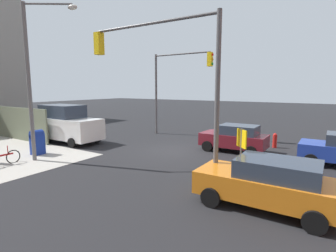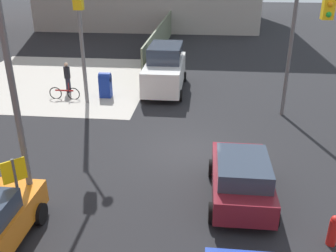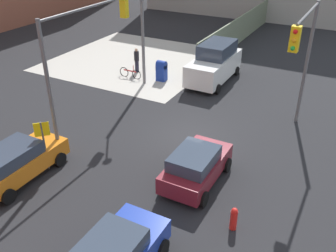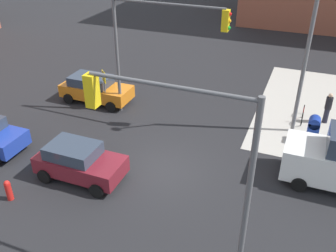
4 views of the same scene
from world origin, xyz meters
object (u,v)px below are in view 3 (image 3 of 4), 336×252
at_px(traffic_signal_nw_corner, 83,48).
at_px(street_lamp_corner, 142,15).
at_px(bicycle_leaning_on_fence, 130,73).
at_px(fire_hydrant, 234,218).
at_px(van_white_delivery, 215,63).
at_px(mailbox_blue, 162,70).
at_px(traffic_signal_se_corner, 304,50).
at_px(pedestrian_crossing, 137,60).
at_px(coupe_orange, 17,162).
at_px(coupe_maroon, 196,166).

relative_size(traffic_signal_nw_corner, street_lamp_corner, 0.81).
bearing_deg(bicycle_leaning_on_fence, fire_hydrant, -132.93).
height_order(traffic_signal_nw_corner, van_white_delivery, traffic_signal_nw_corner).
bearing_deg(street_lamp_corner, bicycle_leaning_on_fence, 66.22).
bearing_deg(traffic_signal_nw_corner, bicycle_leaning_on_fence, 19.35).
distance_m(traffic_signal_nw_corner, mailbox_blue, 9.17).
xyz_separation_m(traffic_signal_se_corner, fire_hydrant, (-7.57, 0.30, -4.12)).
height_order(traffic_signal_nw_corner, bicycle_leaning_on_fence, traffic_signal_nw_corner).
height_order(traffic_signal_se_corner, mailbox_blue, traffic_signal_se_corner).
height_order(street_lamp_corner, van_white_delivery, street_lamp_corner).
distance_m(traffic_signal_nw_corner, van_white_delivery, 10.86).
bearing_deg(fire_hydrant, pedestrian_crossing, 44.51).
xyz_separation_m(coupe_orange, bicycle_leaning_on_fence, (12.09, 2.20, -0.50)).
height_order(street_lamp_corner, coupe_orange, street_lamp_corner).
height_order(traffic_signal_nw_corner, coupe_maroon, traffic_signal_nw_corner).
relative_size(mailbox_blue, pedestrian_crossing, 0.80).
relative_size(fire_hydrant, pedestrian_crossing, 0.53).
height_order(fire_hydrant, coupe_orange, coupe_orange).
relative_size(traffic_signal_nw_corner, fire_hydrant, 6.91).
xyz_separation_m(van_white_delivery, pedestrian_crossing, (-1.08, 5.60, -0.35)).
height_order(traffic_signal_se_corner, pedestrian_crossing, traffic_signal_se_corner).
height_order(traffic_signal_se_corner, street_lamp_corner, street_lamp_corner).
bearing_deg(traffic_signal_se_corner, fire_hydrant, 177.73).
bearing_deg(coupe_maroon, fire_hydrant, -128.39).
bearing_deg(traffic_signal_se_corner, coupe_orange, 133.62).
bearing_deg(pedestrian_crossing, coupe_maroon, -80.44).
height_order(coupe_orange, pedestrian_crossing, pedestrian_crossing).
xyz_separation_m(coupe_maroon, bicycle_leaning_on_fence, (8.74, 9.05, -0.49)).
height_order(fire_hydrant, van_white_delivery, van_white_delivery).
relative_size(pedestrian_crossing, bicycle_leaning_on_fence, 1.02).
relative_size(traffic_signal_nw_corner, mailbox_blue, 4.55).
height_order(pedestrian_crossing, bicycle_leaning_on_fence, pedestrian_crossing).
bearing_deg(street_lamp_corner, traffic_signal_se_corner, -102.99).
bearing_deg(pedestrian_crossing, fire_hydrant, -78.87).
height_order(mailbox_blue, coupe_maroon, coupe_maroon).
bearing_deg(mailbox_blue, traffic_signal_nw_corner, -176.54).
distance_m(fire_hydrant, coupe_orange, 9.33).
xyz_separation_m(fire_hydrant, bicycle_leaning_on_fence, (10.60, 11.40, -0.14)).
bearing_deg(bicycle_leaning_on_fence, street_lamp_corner, -113.78).
bearing_deg(mailbox_blue, van_white_delivery, -62.25).
relative_size(fire_hydrant, van_white_delivery, 0.17).
bearing_deg(street_lamp_corner, coupe_orange, -177.01).
height_order(traffic_signal_nw_corner, pedestrian_crossing, traffic_signal_nw_corner).
relative_size(traffic_signal_nw_corner, coupe_maroon, 1.69).
xyz_separation_m(traffic_signal_nw_corner, traffic_signal_se_corner, (4.64, -9.00, -0.07)).
bearing_deg(fire_hydrant, street_lamp_corner, 44.71).
bearing_deg(traffic_signal_nw_corner, van_white_delivery, -15.17).
relative_size(coupe_maroon, van_white_delivery, 0.71).
distance_m(traffic_signal_nw_corner, street_lamp_corner, 7.06).
xyz_separation_m(coupe_orange, pedestrian_crossing, (13.29, 2.40, 0.09)).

